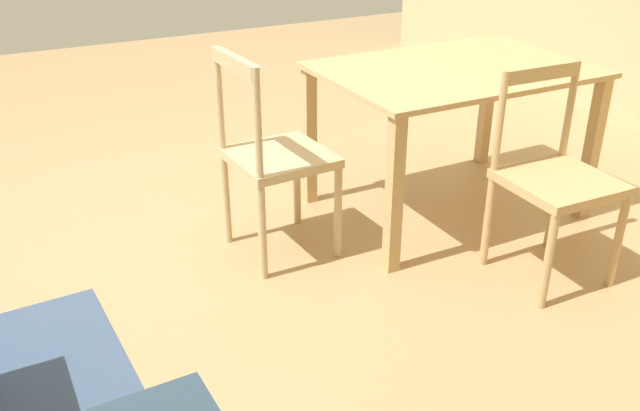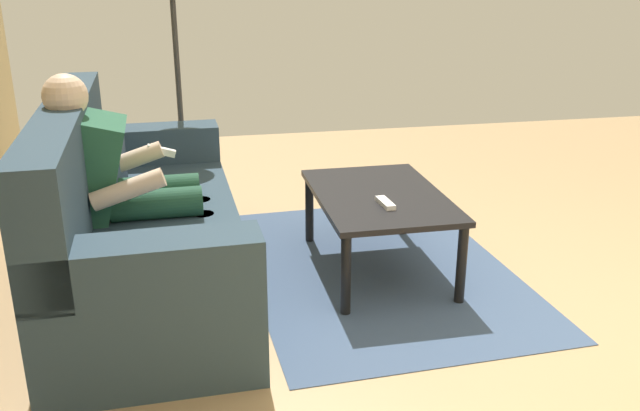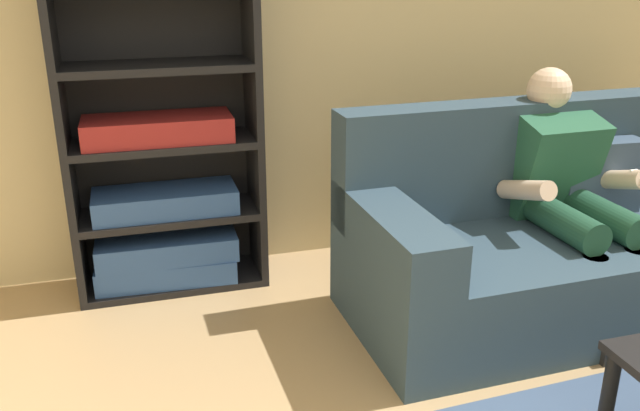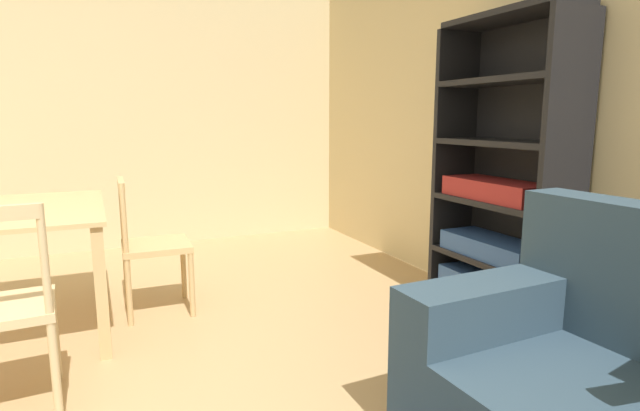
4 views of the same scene
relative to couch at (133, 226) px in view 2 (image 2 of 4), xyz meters
name	(u,v)px [view 2 (image 2 of 4)]	position (x,y,z in m)	size (l,w,h in m)	color
couch	(133,226)	(0.00, 0.00, 0.00)	(2.12, 0.95, 0.96)	#2D4251
person_lounging	(126,181)	(0.00, 0.01, 0.24)	(0.60, 0.90, 1.12)	#23563D
coffee_table	(379,203)	(-0.04, -1.28, 0.05)	(1.00, 0.66, 0.44)	black
tv_remote	(385,203)	(-0.23, -1.26, 0.11)	(0.05, 0.17, 0.02)	white
area_rug	(377,268)	(-0.04, -1.28, -0.34)	(2.00, 1.40, 0.01)	#3D5170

